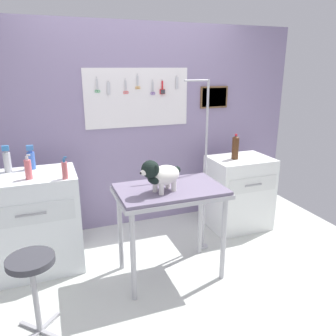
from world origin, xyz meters
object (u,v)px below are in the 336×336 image
Objects in this scene: stool at (32,273)px; conditioner_bottle at (65,170)px; grooming_arm at (204,175)px; cabinet_right at (239,193)px; dog at (160,175)px; grooming_table at (171,198)px; counter_left at (34,222)px; soda_bottle at (235,147)px.

conditioner_bottle is (0.30, 0.66, 0.50)m from stool.
grooming_arm is 1.77m from stool.
cabinet_right is at bearing 8.95° from conditioner_bottle.
cabinet_right is at bearing 29.91° from dog.
grooming_table is at bearing -146.85° from grooming_arm.
stool is at bearing -165.21° from dog.
grooming_table is at bearing -20.83° from conditioner_bottle.
stool is 3.18× the size of conditioner_bottle.
counter_left is 2.20m from soda_bottle.
grooming_arm reaches higher than soda_bottle.
stool is at bearing -163.16° from grooming_table.
grooming_arm is at bearing -150.21° from soda_bottle.
soda_bottle is at bearing 29.79° from grooming_arm.
conditioner_bottle is at bearing -170.89° from soda_bottle.
stool is (-1.14, -0.34, -0.25)m from grooming_table.
conditioner_bottle is at bearing -171.05° from cabinet_right.
grooming_arm is at bearing -0.27° from conditioner_bottle.
dog is at bearing -28.77° from conditioner_bottle.
soda_bottle is at bearing 31.51° from dog.
stool is at bearing -155.91° from soda_bottle.
dog reaches higher than grooming_table.
grooming_table is 0.57m from grooming_arm.
grooming_arm is at bearing -8.24° from counter_left.
grooming_table is at bearing 32.24° from dog.
soda_bottle reaches higher than conditioner_bottle.
counter_left is 4.78× the size of conditioner_bottle.
soda_bottle reaches higher than grooming_table.
grooming_arm is 2.81× the size of stool.
grooming_table is at bearing -25.64° from counter_left.
grooming_table is at bearing 16.84° from stool.
stool is (-1.61, -0.66, -0.31)m from grooming_arm.
grooming_arm is 0.74m from dog.
cabinet_right is (0.61, 0.31, -0.39)m from grooming_arm.
conditioner_bottle reaches higher than stool.
conditioner_bottle is at bearing 151.23° from dog.
cabinet_right is (1.09, 0.62, -0.33)m from grooming_table.
dog is 0.82m from conditioner_bottle.
dog is 1.38× the size of soda_bottle.
dog is 0.64× the size of stool.
soda_bottle is at bearing 1.81° from counter_left.
conditioner_bottle is (-1.93, -0.30, 0.58)m from cabinet_right.
stool is at bearing -90.05° from counter_left.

